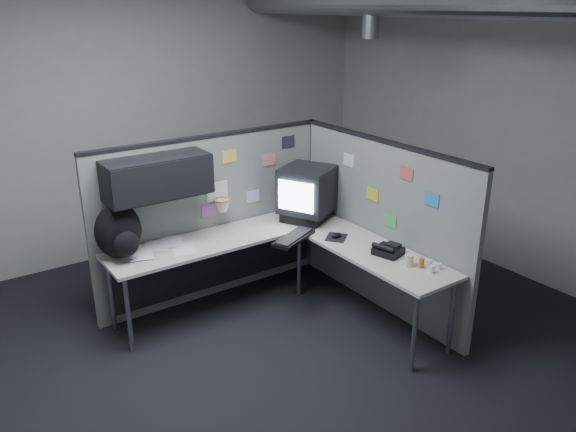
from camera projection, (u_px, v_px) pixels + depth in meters
room at (357, 95)px, 4.36m from camera, size 5.62×5.62×3.22m
partition_back at (200, 204)px, 5.26m from camera, size 2.44×0.42×1.63m
partition_right at (380, 224)px, 5.27m from camera, size 0.07×2.23×1.63m
desk at (267, 251)px, 5.20m from camera, size 2.31×2.11×0.73m
monitor at (307, 193)px, 5.55m from camera, size 0.63×0.63×0.54m
keyboard at (294, 238)px, 5.14m from camera, size 0.53×0.37×0.04m
mouse at (336, 236)px, 5.19m from camera, size 0.28×0.28×0.05m
phone at (388, 250)px, 4.84m from camera, size 0.26×0.27×0.11m
bottles at (429, 265)px, 4.57m from camera, size 0.15×0.16×0.09m
cup at (409, 260)px, 4.62m from camera, size 0.08×0.08×0.10m
papers at (157, 248)px, 4.95m from camera, size 0.69×0.52×0.01m
backpack at (119, 232)px, 4.71m from camera, size 0.46×0.45×0.48m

